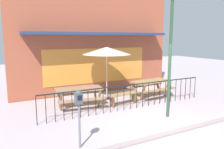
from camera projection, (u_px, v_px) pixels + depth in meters
The scene contains 10 objects.
ground at pixel (161, 125), 7.01m from camera, with size 40.00×40.00×0.00m, color #B2A3AA.
pub_storefront at pixel (95, 37), 11.00m from camera, with size 8.22×1.38×5.53m.
patio_fence_front at pixel (130, 92), 8.48m from camera, with size 6.93×0.04×0.97m.
picnic_table_left at pixel (79, 92), 8.70m from camera, with size 1.95×1.57×0.79m.
picnic_table_right at pixel (151, 84), 10.24m from camera, with size 1.94×1.55×0.79m.
patio_umbrella at pixel (107, 51), 9.67m from camera, with size 2.10×2.10×2.32m.
patio_bench at pixel (124, 96), 9.09m from camera, with size 1.42×0.45×0.48m.
parking_meter_near at pixel (79, 103), 5.38m from camera, with size 0.18×0.17×1.49m.
street_lamp at pixel (171, 38), 7.32m from camera, with size 0.28×0.28×4.18m.
curb_edge at pixel (175, 133), 6.45m from camera, with size 11.51×0.20×0.11m, color gray.
Camera 1 is at (-4.46, -5.17, 2.72)m, focal length 35.74 mm.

